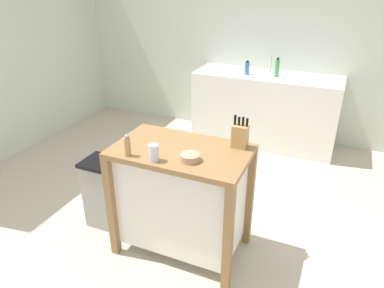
% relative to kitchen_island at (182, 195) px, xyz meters
% --- Properties ---
extents(ground_plane, '(6.19, 6.19, 0.00)m').
position_rel_kitchen_island_xyz_m(ground_plane, '(-0.09, 0.01, -0.51)').
color(ground_plane, '#BCB29E').
rests_on(ground_plane, ground).
extents(wall_back, '(5.12, 0.10, 2.60)m').
position_rel_kitchen_island_xyz_m(wall_back, '(-0.09, 2.61, 0.79)').
color(wall_back, silver).
rests_on(wall_back, ground).
extents(wall_left, '(0.10, 3.19, 2.60)m').
position_rel_kitchen_island_xyz_m(wall_left, '(-2.65, 1.01, 0.79)').
color(wall_left, beige).
rests_on(wall_left, ground).
extents(kitchen_island, '(1.00, 0.60, 0.91)m').
position_rel_kitchen_island_xyz_m(kitchen_island, '(0.00, 0.00, 0.00)').
color(kitchen_island, olive).
rests_on(kitchen_island, ground).
extents(knife_block, '(0.11, 0.09, 0.24)m').
position_rel_kitchen_island_xyz_m(knife_block, '(0.38, 0.20, 0.49)').
color(knife_block, tan).
rests_on(knife_block, kitchen_island).
extents(bowl_stoneware_deep, '(0.13, 0.13, 0.05)m').
position_rel_kitchen_island_xyz_m(bowl_stoneware_deep, '(0.13, -0.14, 0.43)').
color(bowl_stoneware_deep, tan).
rests_on(bowl_stoneware_deep, kitchen_island).
extents(drinking_cup, '(0.07, 0.07, 0.12)m').
position_rel_kitchen_island_xyz_m(drinking_cup, '(-0.10, -0.23, 0.46)').
color(drinking_cup, silver).
rests_on(drinking_cup, kitchen_island).
extents(pepper_grinder, '(0.04, 0.04, 0.16)m').
position_rel_kitchen_island_xyz_m(pepper_grinder, '(-0.29, -0.24, 0.48)').
color(pepper_grinder, '#AD7F4C').
rests_on(pepper_grinder, kitchen_island).
extents(trash_bin, '(0.36, 0.28, 0.63)m').
position_rel_kitchen_island_xyz_m(trash_bin, '(-0.74, 0.03, -0.19)').
color(trash_bin, gray).
rests_on(trash_bin, ground).
extents(sink_counter, '(1.80, 0.60, 0.92)m').
position_rel_kitchen_island_xyz_m(sink_counter, '(0.13, 2.26, -0.05)').
color(sink_counter, white).
rests_on(sink_counter, ground).
extents(sink_faucet, '(0.02, 0.02, 0.22)m').
position_rel_kitchen_island_xyz_m(sink_faucet, '(0.13, 2.40, 0.52)').
color(sink_faucet, '#B7BCC1').
rests_on(sink_faucet, sink_counter).
extents(bottle_hand_soap, '(0.05, 0.05, 0.23)m').
position_rel_kitchen_island_xyz_m(bottle_hand_soap, '(0.24, 2.22, 0.51)').
color(bottle_hand_soap, green).
rests_on(bottle_hand_soap, sink_counter).
extents(bottle_spray_cleaner, '(0.06, 0.06, 0.17)m').
position_rel_kitchen_island_xyz_m(bottle_spray_cleaner, '(-0.12, 2.17, 0.49)').
color(bottle_spray_cleaner, blue).
rests_on(bottle_spray_cleaner, sink_counter).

